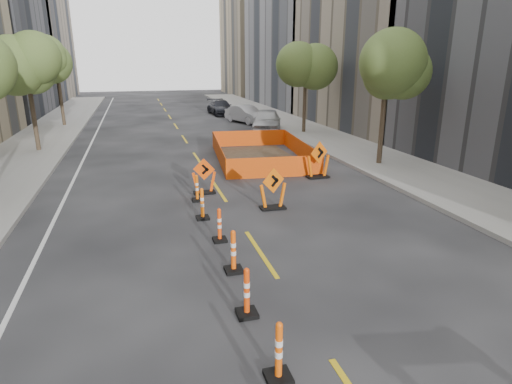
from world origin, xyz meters
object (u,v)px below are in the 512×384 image
object	(u,v)px
chevron_sign_center	(273,188)
chevron_sign_right	(318,160)
channelizer_2	(279,351)
chevron_sign_left	(204,176)
channelizer_4	(233,251)
channelizer_5	(219,225)
channelizer_6	(202,204)
parked_car_mid	(246,114)
parked_car_near	(267,121)
channelizer_3	(247,292)
parked_car_far	(221,107)
channelizer_7	(197,188)

from	to	relation	value
chevron_sign_center	chevron_sign_right	world-z (taller)	chevron_sign_right
channelizer_2	chevron_sign_left	distance (m)	10.47
channelizer_2	chevron_sign_right	world-z (taller)	chevron_sign_right
channelizer_4	channelizer_5	world-z (taller)	channelizer_4
chevron_sign_right	channelizer_4	bearing A→B (deg)	-147.28
channelizer_6	chevron_sign_center	bearing A→B (deg)	7.86
parked_car_mid	parked_car_near	bearing A→B (deg)	-109.61
channelizer_4	channelizer_5	distance (m)	1.92
channelizer_5	parked_car_near	distance (m)	19.35
channelizer_2	parked_car_near	xyz separation A→B (m)	(7.05, 23.83, 0.29)
channelizer_3	channelizer_5	distance (m)	3.85
channelizer_3	chevron_sign_center	xyz separation A→B (m)	(2.51, 6.11, 0.20)
channelizer_4	chevron_sign_right	world-z (taller)	chevron_sign_right
chevron_sign_left	parked_car_far	world-z (taller)	chevron_sign_left
channelizer_7	parked_car_far	size ratio (longest dim) A/B	0.21
channelizer_6	parked_car_mid	bearing A→B (deg)	72.04
channelizer_4	channelizer_5	size ratio (longest dim) A/B	1.10
channelizer_2	channelizer_7	distance (m)	9.61
channelizer_7	chevron_sign_center	xyz separation A→B (m)	(2.43, -1.57, 0.24)
channelizer_3	channelizer_6	size ratio (longest dim) A/B	1.02
channelizer_3	channelizer_6	bearing A→B (deg)	90.21
channelizer_5	parked_car_near	xyz separation A→B (m)	(6.91, 18.07, 0.33)
channelizer_6	parked_car_near	distance (m)	17.65
chevron_sign_right	chevron_sign_left	bearing A→B (deg)	169.36
channelizer_2	chevron_sign_center	world-z (taller)	chevron_sign_center
channelizer_7	parked_car_far	bearing A→B (deg)	77.05
channelizer_7	parked_car_mid	world-z (taller)	parked_car_mid
channelizer_3	channelizer_5	bearing A→B (deg)	87.31
parked_car_near	parked_car_far	world-z (taller)	parked_car_near
chevron_sign_right	channelizer_2	bearing A→B (deg)	-137.49
parked_car_mid	parked_car_far	distance (m)	6.19
channelizer_3	parked_car_far	distance (m)	33.74
channelizer_4	chevron_sign_left	bearing A→B (deg)	87.17
channelizer_6	channelizer_7	world-z (taller)	channelizer_6
channelizer_2	chevron_sign_left	size ratio (longest dim) A/B	0.77
chevron_sign_left	parked_car_mid	distance (m)	19.63
parked_car_mid	parked_car_far	world-z (taller)	parked_car_mid
channelizer_3	parked_car_far	world-z (taller)	parked_car_far
chevron_sign_left	parked_car_near	bearing A→B (deg)	85.65
channelizer_2	chevron_sign_center	size ratio (longest dim) A/B	0.73
chevron_sign_right	parked_car_far	bearing A→B (deg)	68.16
chevron_sign_right	channelizer_5	bearing A→B (deg)	-155.38
channelizer_3	chevron_sign_right	distance (m)	11.08
channelizer_5	parked_car_near	bearing A→B (deg)	69.07
chevron_sign_left	parked_car_near	xyz separation A→B (m)	(6.61, 13.37, 0.13)
channelizer_2	chevron_sign_right	bearing A→B (deg)	63.70
chevron_sign_left	parked_car_far	size ratio (longest dim) A/B	0.30
chevron_sign_right	parked_car_near	size ratio (longest dim) A/B	0.33
channelizer_4	chevron_sign_right	distance (m)	9.39
channelizer_2	channelizer_7	bearing A→B (deg)	89.74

